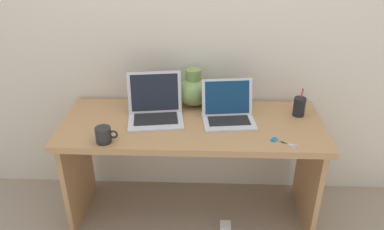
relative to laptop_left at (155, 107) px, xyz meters
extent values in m
plane|color=gray|center=(0.22, -0.06, -0.77)|extent=(6.00, 6.00, 0.00)
cube|color=beige|center=(0.22, 0.28, 0.43)|extent=(4.40, 0.04, 2.40)
cube|color=#AD7F51|center=(0.22, -0.06, -0.09)|extent=(1.55, 0.60, 0.04)
cube|color=#AD7F51|center=(-0.51, -0.06, -0.44)|extent=(0.03, 0.51, 0.66)
cube|color=#AD7F51|center=(0.96, -0.06, -0.44)|extent=(0.03, 0.51, 0.66)
cube|color=silver|center=(0.01, -0.05, -0.06)|extent=(0.35, 0.30, 0.01)
cube|color=black|center=(0.01, -0.05, -0.05)|extent=(0.28, 0.19, 0.00)
cube|color=silver|center=(-0.01, 0.05, 0.07)|extent=(0.33, 0.11, 0.25)
cube|color=black|center=(-0.01, 0.05, 0.07)|extent=(0.29, 0.10, 0.22)
cube|color=silver|center=(0.44, -0.05, -0.06)|extent=(0.33, 0.27, 0.01)
cube|color=black|center=(0.44, -0.05, -0.05)|extent=(0.26, 0.17, 0.00)
cube|color=silver|center=(0.43, 0.04, 0.05)|extent=(0.31, 0.11, 0.22)
cube|color=navy|center=(0.43, 0.04, 0.05)|extent=(0.27, 0.10, 0.19)
ellipsoid|color=#75934C|center=(0.22, 0.18, 0.02)|extent=(0.22, 0.22, 0.18)
cylinder|color=#75934C|center=(0.22, 0.18, 0.14)|extent=(0.10, 0.10, 0.07)
cylinder|color=black|center=(-0.25, -0.29, -0.03)|extent=(0.09, 0.09, 0.09)
torus|color=black|center=(-0.19, -0.29, -0.02)|extent=(0.05, 0.01, 0.05)
cylinder|color=black|center=(0.87, 0.06, -0.01)|extent=(0.07, 0.07, 0.12)
cylinder|color=orange|center=(0.87, 0.07, 0.03)|extent=(0.03, 0.01, 0.13)
cylinder|color=#D83359|center=(0.88, 0.07, 0.03)|extent=(0.02, 0.01, 0.14)
cube|color=#B7B7BC|center=(0.75, -0.28, -0.07)|extent=(0.10, 0.05, 0.00)
cube|color=#B7B7BC|center=(0.74, -0.29, -0.07)|extent=(0.08, 0.08, 0.00)
torus|color=#338CBF|center=(0.68, -0.25, -0.07)|extent=(0.04, 0.03, 0.01)
torus|color=#338CBF|center=(0.68, -0.23, -0.07)|extent=(0.04, 0.03, 0.01)
cube|color=white|center=(0.44, -0.19, -0.76)|extent=(0.07, 0.07, 0.03)
camera|label=1|loc=(0.30, -2.07, 1.07)|focal=36.48mm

